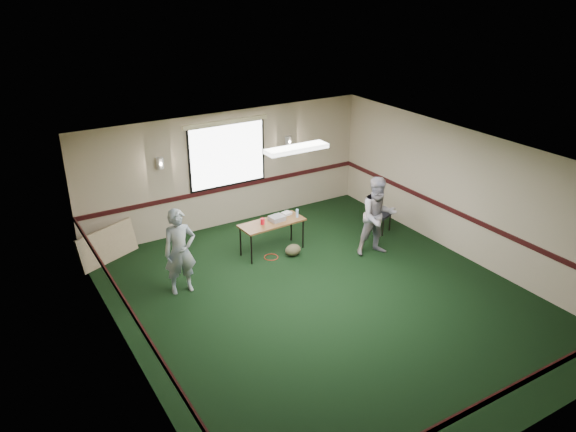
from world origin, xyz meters
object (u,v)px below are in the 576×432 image
conference_chair (377,210)px  person_left (180,251)px  projector (277,218)px  person_right (378,216)px  folding_table (272,224)px

conference_chair → person_left: bearing=158.5°
projector → person_right: person_right is taller
person_right → projector: bearing=159.0°
conference_chair → person_right: bearing=-152.8°
projector → person_right: 2.12m
folding_table → person_left: size_ratio=0.87×
projector → conference_chair: (2.46, -0.32, -0.23)m
conference_chair → projector: bearing=148.8°
folding_table → projector: 0.16m
projector → person_left: bearing=-174.6°
conference_chair → folding_table: bearing=149.4°
projector → person_right: (1.74, -1.21, 0.10)m
folding_table → person_right: bearing=-35.7°
person_right → conference_chair: bearing=64.8°
projector → folding_table: bearing=177.3°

